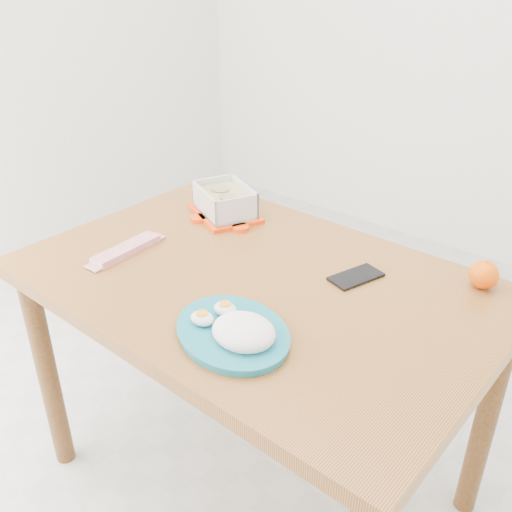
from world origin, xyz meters
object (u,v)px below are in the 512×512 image
Objects in this scene: orange_fruit at (484,275)px; rice_plate at (236,330)px; food_container at (225,202)px; dining_table at (256,309)px; smartphone at (356,277)px.

rice_plate is at bearing -121.25° from orange_fruit.
rice_plate is (0.45, -0.46, -0.02)m from food_container.
dining_table is at bearing -11.56° from food_container.
food_container reaches higher than rice_plate.
orange_fruit is at bearing 30.88° from food_container.
food_container is 1.97× the size of smartphone.
dining_table is 0.27m from smartphone.
smartphone is at bearing -148.84° from orange_fruit.
rice_plate is 2.62× the size of smartphone.
food_container reaches higher than orange_fruit.
rice_plate reaches higher than dining_table.
rice_plate is (-0.33, -0.54, -0.01)m from orange_fruit.
orange_fruit is 0.20× the size of rice_plate.
food_container is 3.81× the size of orange_fruit.
dining_table is at bearing 138.78° from rice_plate.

